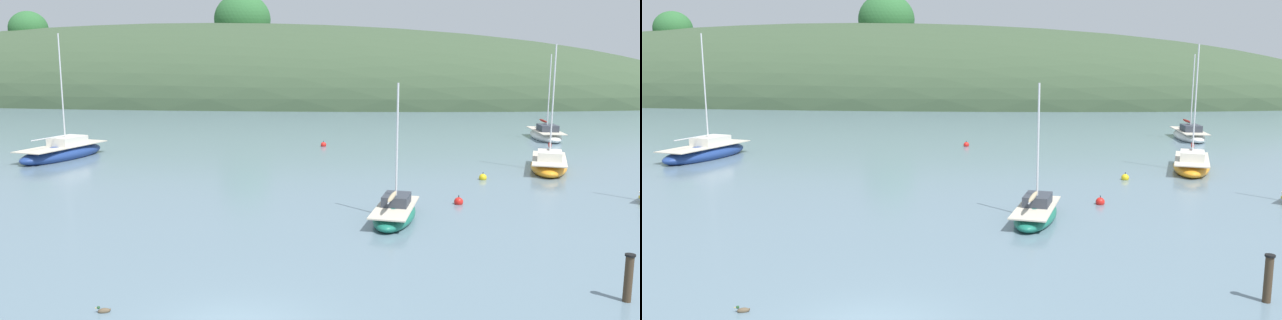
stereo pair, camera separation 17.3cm
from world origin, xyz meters
The scene contains 10 objects.
far_shoreline_hill centered at (-25.12, 79.23, 0.09)m, with size 150.00×36.00×27.72m.
sailboat_grey_yawl centered at (4.27, 11.85, 0.33)m, with size 2.48×5.23×6.17m.
sailboat_navy_dinghy centered at (-18.63, 25.58, 0.43)m, with size 4.11×7.69×8.80m.
sailboat_red_portside centered at (16.95, 39.56, 0.39)m, with size 2.30×6.32×7.34m.
sailboat_orange_cutter centered at (13.79, 24.74, 0.39)m, with size 3.49×6.66×7.98m.
mooring_buoy_channel centered at (-1.28, 33.27, 0.12)m, with size 0.44×0.44×0.54m.
mooring_buoy_inner centered at (7.34, 15.12, 0.12)m, with size 0.44×0.44×0.54m.
mooring_buoy_outer centered at (9.33, 21.38, 0.12)m, with size 0.44×0.44×0.54m.
duck_trailing centered at (-3.93, 0.81, 0.05)m, with size 0.41×0.29×0.24m.
jetty_piling centered at (11.09, 3.37, 0.75)m, with size 0.30×0.30×1.46m.
Camera 2 is at (4.31, -15.24, 7.29)m, focal length 35.45 mm.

